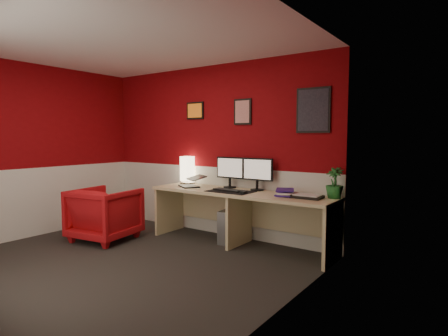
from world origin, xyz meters
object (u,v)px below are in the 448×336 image
at_px(shoji_lamp, 187,171).
at_px(zen_tray, 307,197).
at_px(monitor_right, 257,169).
at_px(laptop, 189,179).
at_px(monitor_left, 230,167).
at_px(potted_plant, 335,183).
at_px(desk, 239,219).
at_px(pc_tower, 231,226).
at_px(armchair, 105,214).

height_order(shoji_lamp, zen_tray, shoji_lamp).
bearing_deg(monitor_right, laptop, -165.32).
relative_size(monitor_left, potted_plant, 1.58).
bearing_deg(monitor_right, shoji_lamp, 179.26).
bearing_deg(desk, pc_tower, 156.76).
relative_size(monitor_left, monitor_right, 1.00).
height_order(zen_tray, armchair, zen_tray).
distance_m(monitor_right, potted_plant, 1.07).
xyz_separation_m(shoji_lamp, monitor_right, (1.25, -0.02, 0.09)).
bearing_deg(zen_tray, monitor_left, 170.72).
xyz_separation_m(desk, shoji_lamp, (-1.11, 0.23, 0.56)).
bearing_deg(armchair, desk, -162.29).
xyz_separation_m(monitor_left, potted_plant, (1.52, -0.03, -0.11)).
bearing_deg(pc_tower, shoji_lamp, 161.04).
bearing_deg(laptop, desk, 34.56).
bearing_deg(shoji_lamp, monitor_left, -0.65).
relative_size(pc_tower, armchair, 0.55).
distance_m(monitor_right, zen_tray, 0.87).
bearing_deg(laptop, potted_plant, 38.02).
bearing_deg(potted_plant, shoji_lamp, 178.92).
bearing_deg(pc_tower, laptop, -178.66).
relative_size(shoji_lamp, armchair, 0.49).
bearing_deg(zen_tray, armchair, -161.66).
relative_size(monitor_right, potted_plant, 1.58).
bearing_deg(monitor_left, laptop, -153.62).
relative_size(shoji_lamp, laptop, 1.21).
bearing_deg(zen_tray, laptop, -178.04).
height_order(desk, shoji_lamp, shoji_lamp).
bearing_deg(pc_tower, zen_tray, -13.13).
xyz_separation_m(desk, laptop, (-0.84, -0.04, 0.47)).
distance_m(monitor_left, monitor_right, 0.45).
bearing_deg(desk, shoji_lamp, 168.23).
xyz_separation_m(shoji_lamp, potted_plant, (2.32, -0.04, -0.02)).
distance_m(desk, monitor_left, 0.76).
relative_size(desk, pc_tower, 5.78).
distance_m(monitor_left, zen_tray, 1.29).
relative_size(monitor_right, pc_tower, 1.29).
relative_size(desk, monitor_right, 4.48).
distance_m(laptop, pc_tower, 0.90).
xyz_separation_m(shoji_lamp, armchair, (-0.59, -1.09, -0.56)).
height_order(monitor_left, pc_tower, monitor_left).
bearing_deg(desk, zen_tray, 1.07).
bearing_deg(monitor_left, potted_plant, -1.30).
relative_size(desk, shoji_lamp, 6.50).
xyz_separation_m(desk, armchair, (-1.70, -0.86, 0.00)).
distance_m(shoji_lamp, armchair, 1.36).
bearing_deg(pc_tower, monitor_right, 11.27).
xyz_separation_m(monitor_left, monitor_right, (0.45, -0.01, 0.00)).
bearing_deg(shoji_lamp, armchair, -118.50).
distance_m(potted_plant, pc_tower, 1.57).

